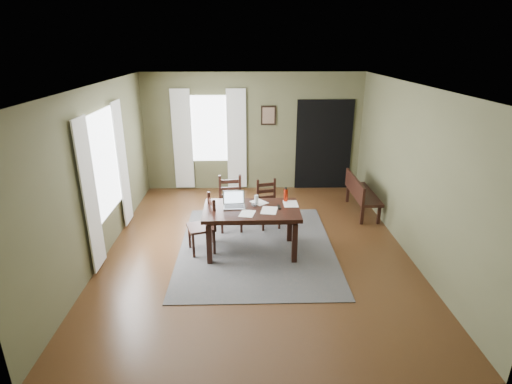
{
  "coord_description": "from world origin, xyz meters",
  "views": [
    {
      "loc": [
        -0.16,
        -6.08,
        3.3
      ],
      "look_at": [
        0.0,
        0.3,
        0.9
      ],
      "focal_mm": 28.0,
      "sensor_mm": 36.0,
      "label": 1
    }
  ],
  "objects_px": {
    "chair_back_left": "(231,204)",
    "chair_back_right": "(268,204)",
    "dining_table": "(251,214)",
    "chair_end": "(204,225)",
    "laptop": "(234,202)",
    "water_bottle": "(286,195)",
    "bench": "(360,192)"
  },
  "relations": [
    {
      "from": "laptop",
      "to": "bench",
      "type": "bearing_deg",
      "value": 27.21
    },
    {
      "from": "chair_back_right",
      "to": "dining_table",
      "type": "bearing_deg",
      "value": -122.3
    },
    {
      "from": "chair_back_left",
      "to": "laptop",
      "type": "relative_size",
      "value": 2.67
    },
    {
      "from": "chair_end",
      "to": "chair_back_left",
      "type": "xyz_separation_m",
      "value": [
        0.41,
        0.88,
        0.01
      ]
    },
    {
      "from": "chair_end",
      "to": "bench",
      "type": "distance_m",
      "value": 3.4
    },
    {
      "from": "chair_back_left",
      "to": "chair_back_right",
      "type": "relative_size",
      "value": 1.12
    },
    {
      "from": "chair_back_right",
      "to": "bench",
      "type": "distance_m",
      "value": 2.0
    },
    {
      "from": "chair_back_left",
      "to": "dining_table",
      "type": "bearing_deg",
      "value": -73.13
    },
    {
      "from": "dining_table",
      "to": "chair_back_right",
      "type": "xyz_separation_m",
      "value": [
        0.33,
        1.01,
        -0.25
      ]
    },
    {
      "from": "chair_back_right",
      "to": "laptop",
      "type": "xyz_separation_m",
      "value": [
        -0.61,
        -0.9,
        0.41
      ]
    },
    {
      "from": "dining_table",
      "to": "chair_back_right",
      "type": "distance_m",
      "value": 1.09
    },
    {
      "from": "dining_table",
      "to": "water_bottle",
      "type": "relative_size",
      "value": 6.34
    },
    {
      "from": "laptop",
      "to": "water_bottle",
      "type": "xyz_separation_m",
      "value": [
        0.87,
        0.19,
        0.05
      ]
    },
    {
      "from": "chair_back_right",
      "to": "water_bottle",
      "type": "bearing_deg",
      "value": -84.45
    },
    {
      "from": "bench",
      "to": "chair_back_left",
      "type": "bearing_deg",
      "value": 104.71
    },
    {
      "from": "laptop",
      "to": "water_bottle",
      "type": "relative_size",
      "value": 1.52
    },
    {
      "from": "chair_end",
      "to": "dining_table",
      "type": "bearing_deg",
      "value": 68.38
    },
    {
      "from": "dining_table",
      "to": "laptop",
      "type": "xyz_separation_m",
      "value": [
        -0.28,
        0.12,
        0.16
      ]
    },
    {
      "from": "chair_back_left",
      "to": "bench",
      "type": "relative_size",
      "value": 0.74
    },
    {
      "from": "bench",
      "to": "water_bottle",
      "type": "xyz_separation_m",
      "value": [
        -1.66,
        -1.3,
        0.45
      ]
    },
    {
      "from": "dining_table",
      "to": "chair_end",
      "type": "xyz_separation_m",
      "value": [
        -0.78,
        0.05,
        -0.21
      ]
    },
    {
      "from": "bench",
      "to": "laptop",
      "type": "bearing_deg",
      "value": 120.7
    },
    {
      "from": "chair_back_right",
      "to": "laptop",
      "type": "relative_size",
      "value": 2.38
    },
    {
      "from": "chair_end",
      "to": "bench",
      "type": "height_order",
      "value": "chair_end"
    },
    {
      "from": "chair_end",
      "to": "laptop",
      "type": "xyz_separation_m",
      "value": [
        0.5,
        0.07,
        0.37
      ]
    },
    {
      "from": "dining_table",
      "to": "chair_end",
      "type": "bearing_deg",
      "value": 176.05
    },
    {
      "from": "chair_back_right",
      "to": "water_bottle",
      "type": "distance_m",
      "value": 0.88
    },
    {
      "from": "dining_table",
      "to": "bench",
      "type": "distance_m",
      "value": 2.77
    },
    {
      "from": "bench",
      "to": "water_bottle",
      "type": "relative_size",
      "value": 5.47
    },
    {
      "from": "bench",
      "to": "water_bottle",
      "type": "distance_m",
      "value": 2.15
    },
    {
      "from": "laptop",
      "to": "chair_end",
      "type": "bearing_deg",
      "value": -175.95
    },
    {
      "from": "chair_end",
      "to": "bench",
      "type": "relative_size",
      "value": 0.72
    }
  ]
}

